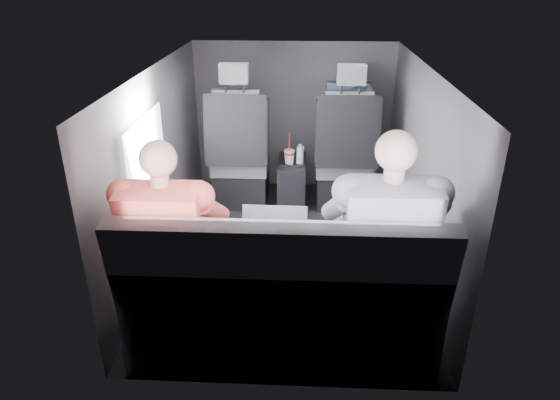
{
  "coord_description": "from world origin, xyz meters",
  "views": [
    {
      "loc": [
        0.1,
        -3.2,
        1.94
      ],
      "look_at": [
        -0.06,
        -0.05,
        0.46
      ],
      "focal_mm": 32.0,
      "sensor_mm": 36.0,
      "label": 1
    }
  ],
  "objects_px": {
    "soda_cup": "(289,157)",
    "laptop_silver": "(276,231)",
    "water_bottle": "(300,155)",
    "laptop_white": "(180,223)",
    "laptop_black": "(379,232)",
    "passenger_front_right": "(347,117)",
    "center_console": "(292,182)",
    "passenger_rear_right": "(383,244)",
    "front_seat_right": "(344,163)",
    "rear_bench": "(281,307)",
    "passenger_rear_left": "(173,243)",
    "front_seat_left": "(240,161)"
  },
  "relations": [
    {
      "from": "water_bottle",
      "to": "passenger_rear_right",
      "type": "xyz_separation_m",
      "value": [
        0.44,
        -1.78,
        0.17
      ]
    },
    {
      "from": "soda_cup",
      "to": "passenger_front_right",
      "type": "height_order",
      "value": "passenger_front_right"
    },
    {
      "from": "front_seat_left",
      "to": "passenger_rear_right",
      "type": "relative_size",
      "value": 0.98
    },
    {
      "from": "laptop_white",
      "to": "rear_bench",
      "type": "bearing_deg",
      "value": -28.06
    },
    {
      "from": "front_seat_left",
      "to": "soda_cup",
      "type": "xyz_separation_m",
      "value": [
        0.43,
        -0.05,
        0.07
      ]
    },
    {
      "from": "laptop_black",
      "to": "soda_cup",
      "type": "bearing_deg",
      "value": 108.52
    },
    {
      "from": "water_bottle",
      "to": "laptop_white",
      "type": "distance_m",
      "value": 1.7
    },
    {
      "from": "center_console",
      "to": "laptop_black",
      "type": "distance_m",
      "value": 1.81
    },
    {
      "from": "rear_bench",
      "to": "passenger_front_right",
      "type": "relative_size",
      "value": 2.23
    },
    {
      "from": "front_seat_right",
      "to": "laptop_black",
      "type": "bearing_deg",
      "value": -87.77
    },
    {
      "from": "passenger_rear_right",
      "to": "passenger_rear_left",
      "type": "bearing_deg",
      "value": 179.95
    },
    {
      "from": "front_seat_left",
      "to": "soda_cup",
      "type": "distance_m",
      "value": 0.44
    },
    {
      "from": "front_seat_left",
      "to": "front_seat_right",
      "type": "distance_m",
      "value": 0.9
    },
    {
      "from": "passenger_front_right",
      "to": "laptop_silver",
      "type": "bearing_deg",
      "value": -104.99
    },
    {
      "from": "front_seat_right",
      "to": "rear_bench",
      "type": "xyz_separation_m",
      "value": [
        -0.45,
        -1.9,
        -0.09
      ]
    },
    {
      "from": "front_seat_left",
      "to": "passenger_rear_right",
      "type": "bearing_deg",
      "value": -61.98
    },
    {
      "from": "water_bottle",
      "to": "laptop_white",
      "type": "relative_size",
      "value": 0.55
    },
    {
      "from": "front_seat_right",
      "to": "laptop_white",
      "type": "bearing_deg",
      "value": -123.15
    },
    {
      "from": "passenger_rear_left",
      "to": "passenger_rear_right",
      "type": "bearing_deg",
      "value": -0.05
    },
    {
      "from": "laptop_silver",
      "to": "passenger_rear_right",
      "type": "xyz_separation_m",
      "value": [
        0.56,
        -0.15,
        0.02
      ]
    },
    {
      "from": "laptop_white",
      "to": "laptop_black",
      "type": "bearing_deg",
      "value": -2.87
    },
    {
      "from": "front_seat_left",
      "to": "passenger_rear_left",
      "type": "xyz_separation_m",
      "value": [
        -0.12,
        -1.81,
        0.23
      ]
    },
    {
      "from": "rear_bench",
      "to": "passenger_rear_right",
      "type": "relative_size",
      "value": 1.24
    },
    {
      "from": "soda_cup",
      "to": "passenger_front_right",
      "type": "xyz_separation_m",
      "value": [
        0.49,
        0.3,
        0.27
      ]
    },
    {
      "from": "laptop_black",
      "to": "laptop_silver",
      "type": "bearing_deg",
      "value": -178.07
    },
    {
      "from": "laptop_white",
      "to": "laptop_black",
      "type": "height_order",
      "value": "laptop_black"
    },
    {
      "from": "rear_bench",
      "to": "center_console",
      "type": "bearing_deg",
      "value": 90.0
    },
    {
      "from": "front_seat_left",
      "to": "passenger_front_right",
      "type": "relative_size",
      "value": 1.76
    },
    {
      "from": "front_seat_right",
      "to": "laptop_silver",
      "type": "bearing_deg",
      "value": -106.52
    },
    {
      "from": "laptop_black",
      "to": "passenger_rear_left",
      "type": "height_order",
      "value": "passenger_rear_left"
    },
    {
      "from": "laptop_black",
      "to": "passenger_front_right",
      "type": "xyz_separation_m",
      "value": [
        -0.04,
        1.9,
        0.11
      ]
    },
    {
      "from": "laptop_silver",
      "to": "water_bottle",
      "type": "bearing_deg",
      "value": 86.03
    },
    {
      "from": "passenger_front_right",
      "to": "passenger_rear_left",
      "type": "bearing_deg",
      "value": -116.76
    },
    {
      "from": "front_seat_right",
      "to": "rear_bench",
      "type": "height_order",
      "value": "front_seat_right"
    },
    {
      "from": "center_console",
      "to": "water_bottle",
      "type": "bearing_deg",
      "value": -45.81
    },
    {
      "from": "soda_cup",
      "to": "passenger_rear_left",
      "type": "height_order",
      "value": "passenger_rear_left"
    },
    {
      "from": "rear_bench",
      "to": "laptop_silver",
      "type": "xyz_separation_m",
      "value": [
        -0.04,
        0.24,
        0.32
      ]
    },
    {
      "from": "soda_cup",
      "to": "laptop_white",
      "type": "relative_size",
      "value": 0.87
    },
    {
      "from": "laptop_silver",
      "to": "laptop_black",
      "type": "distance_m",
      "value": 0.56
    },
    {
      "from": "laptop_silver",
      "to": "passenger_front_right",
      "type": "height_order",
      "value": "passenger_front_right"
    },
    {
      "from": "laptop_white",
      "to": "passenger_rear_left",
      "type": "xyz_separation_m",
      "value": [
        0.02,
        -0.22,
        -0.0
      ]
    },
    {
      "from": "center_console",
      "to": "passenger_rear_right",
      "type": "xyz_separation_m",
      "value": [
        0.51,
        -1.85,
        0.45
      ]
    },
    {
      "from": "passenger_rear_left",
      "to": "passenger_rear_right",
      "type": "xyz_separation_m",
      "value": [
        1.08,
        -0.0,
        0.02
      ]
    },
    {
      "from": "center_console",
      "to": "passenger_front_right",
      "type": "distance_m",
      "value": 0.75
    },
    {
      "from": "laptop_white",
      "to": "passenger_rear_left",
      "type": "height_order",
      "value": "passenger_rear_left"
    },
    {
      "from": "front_seat_left",
      "to": "laptop_white",
      "type": "relative_size",
      "value": 3.95
    },
    {
      "from": "laptop_white",
      "to": "passenger_front_right",
      "type": "distance_m",
      "value": 2.13
    },
    {
      "from": "water_bottle",
      "to": "laptop_white",
      "type": "xyz_separation_m",
      "value": [
        -0.66,
        -1.56,
        0.15
      ]
    },
    {
      "from": "soda_cup",
      "to": "laptop_silver",
      "type": "bearing_deg",
      "value": -90.76
    },
    {
      "from": "front_seat_left",
      "to": "passenger_front_right",
      "type": "bearing_deg",
      "value": 15.64
    }
  ]
}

